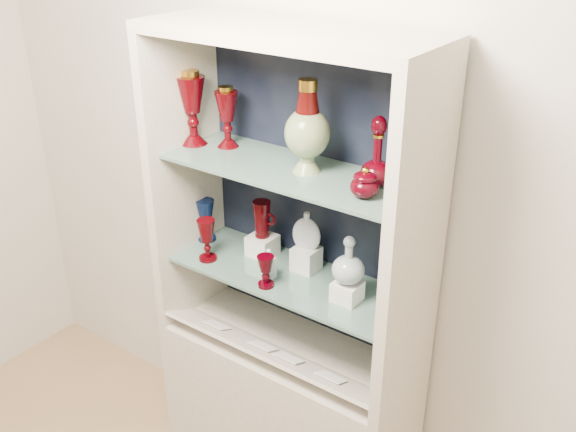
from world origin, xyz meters
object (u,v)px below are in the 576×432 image
Objects in this scene: clear_round_decanter at (349,261)px; ruby_pitcher at (262,219)px; ruby_decanter_a at (378,147)px; lidded_bowl at (365,182)px; flat_flask at (307,230)px; cameo_medallion at (407,259)px; ruby_goblet_tall at (207,240)px; ruby_decanter_b at (426,162)px; cobalt_goblet at (206,220)px; pedestal_lamp_right at (227,117)px; clear_square_bottle at (269,264)px; ruby_goblet_small at (266,271)px; pedestal_lamp_left at (192,108)px; enamel_urn at (307,127)px.

ruby_pitcher is at bearing 168.88° from clear_round_decanter.
lidded_bowl is (0.01, -0.10, -0.08)m from ruby_decanter_a.
ruby_decanter_a is at bearing -21.56° from flat_flask.
ruby_decanter_a reaches higher than clear_round_decanter.
ruby_goblet_tall is at bearing -177.90° from cameo_medallion.
ruby_decanter_b is at bearing -4.95° from ruby_pitcher.
ruby_decanter_a reaches higher than ruby_decanter_b.
ruby_decanter_b reaches higher than lidded_bowl.
cobalt_goblet is at bearing 169.52° from flat_flask.
cobalt_goblet is at bearing 133.37° from ruby_goblet_tall.
lidded_bowl is 0.75m from ruby_goblet_tall.
clear_square_bottle is (0.26, -0.11, -0.47)m from pedestal_lamp_right.
ruby_decanter_a is 0.40m from clear_round_decanter.
clear_square_bottle is (0.13, -0.12, -0.09)m from ruby_pitcher.
cobalt_goblet is at bearing 172.39° from cameo_medallion.
lidded_bowl is at bearing 8.35° from ruby_goblet_small.
lidded_bowl is at bearing 2.50° from ruby_goblet_tall.
ruby_decanter_b is 1.66× the size of cameo_medallion.
ruby_decanter_b is 0.55m from flat_flask.
ruby_decanter_b is 0.36m from cameo_medallion.
ruby_pitcher is 0.20m from flat_flask.
pedestal_lamp_right is 0.82m from cameo_medallion.
cobalt_goblet is 1.44× the size of ruby_goblet_small.
pedestal_lamp_left is 0.63m from clear_square_bottle.
ruby_goblet_tall is 1.41× the size of clear_square_bottle.
ruby_goblet_tall is (-0.64, -0.03, -0.39)m from lidded_bowl.
ruby_pitcher reaches higher than ruby_goblet_tall.
ruby_pitcher is 1.27× the size of cameo_medallion.
ruby_pitcher reaches higher than cameo_medallion.
ruby_decanter_a is 0.48m from flat_flask.
ruby_goblet_small is at bearing -57.23° from ruby_pitcher.
ruby_decanter_a is 0.41m from cameo_medallion.
ruby_decanter_b is 1.90× the size of lidded_bowl.
cobalt_goblet is at bearing 175.78° from clear_round_decanter.
enamel_urn is at bearing 55.37° from ruby_goblet_small.
ruby_decanter_a is at bearing 11.43° from ruby_goblet_tall.
clear_square_bottle is at bearing 5.96° from ruby_goblet_tall.
ruby_pitcher is 1.22× the size of clear_square_bottle.
ruby_decanter_a is (0.62, -0.01, 0.02)m from pedestal_lamp_right.
cameo_medallion reaches higher than ruby_goblet_small.
pedestal_lamp_left is 1.22× the size of pedestal_lamp_right.
enamel_urn is at bearing -5.22° from pedestal_lamp_right.
flat_flask is (0.20, 0.00, 0.01)m from ruby_pitcher.
ruby_pitcher is at bearing 165.89° from lidded_bowl.
clear_round_decanter is at bearing -148.48° from ruby_decanter_b.
pedestal_lamp_right is 0.57m from ruby_goblet_small.
ruby_goblet_small is at bearing -4.36° from ruby_goblet_tall.
cameo_medallion is at bearing 19.14° from clear_square_bottle.
enamel_urn is 0.63m from ruby_goblet_tall.
clear_round_decanter is (-0.05, -0.06, -0.39)m from ruby_decanter_a.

